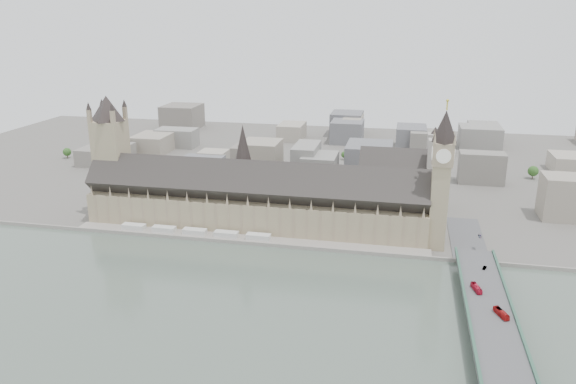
% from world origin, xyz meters
% --- Properties ---
extents(ground, '(900.00, 900.00, 0.00)m').
position_xyz_m(ground, '(0.00, 0.00, 0.00)').
color(ground, '#595651').
rests_on(ground, ground).
extents(river_thames, '(600.00, 600.00, 0.00)m').
position_xyz_m(river_thames, '(0.00, -165.00, 0.00)').
color(river_thames, '#485549').
rests_on(river_thames, ground).
extents(embankment_wall, '(600.00, 1.50, 3.00)m').
position_xyz_m(embankment_wall, '(0.00, -15.00, 1.50)').
color(embankment_wall, gray).
rests_on(embankment_wall, ground).
extents(river_terrace, '(270.00, 15.00, 2.00)m').
position_xyz_m(river_terrace, '(0.00, -7.50, 1.00)').
color(river_terrace, gray).
rests_on(river_terrace, ground).
extents(terrace_tents, '(118.00, 7.00, 4.00)m').
position_xyz_m(terrace_tents, '(-40.00, -7.00, 4.00)').
color(terrace_tents, silver).
rests_on(terrace_tents, river_terrace).
extents(palace_of_westminster, '(265.00, 40.73, 55.44)m').
position_xyz_m(palace_of_westminster, '(0.00, 19.70, 22.71)').
color(palace_of_westminster, tan).
rests_on(palace_of_westminster, ground).
extents(elizabeth_tower, '(17.00, 17.00, 107.50)m').
position_xyz_m(elizabeth_tower, '(138.00, 8.00, 58.09)').
color(elizabeth_tower, tan).
rests_on(elizabeth_tower, ground).
extents(victoria_tower, '(30.00, 30.00, 100.00)m').
position_xyz_m(victoria_tower, '(-122.00, 26.00, 55.20)').
color(victoria_tower, tan).
rests_on(victoria_tower, ground).
extents(central_tower, '(13.00, 13.00, 48.00)m').
position_xyz_m(central_tower, '(-10.00, 26.00, 57.92)').
color(central_tower, tan).
rests_on(central_tower, ground).
extents(westminster_bridge, '(25.00, 325.00, 10.25)m').
position_xyz_m(westminster_bridge, '(162.00, -87.50, 5.12)').
color(westminster_bridge, '#474749').
rests_on(westminster_bridge, ground).
extents(bridge_parapets, '(25.00, 235.00, 1.15)m').
position_xyz_m(bridge_parapets, '(162.00, -132.00, 10.82)').
color(bridge_parapets, '#315A47').
rests_on(bridge_parapets, westminster_bridge).
extents(westminster_abbey, '(68.00, 36.00, 64.00)m').
position_xyz_m(westminster_abbey, '(110.92, 95.00, 25.08)').
color(westminster_abbey, '#A49D94').
rests_on(westminster_abbey, ground).
extents(city_skyline_inland, '(720.00, 360.00, 38.00)m').
position_xyz_m(city_skyline_inland, '(0.00, 245.00, 19.00)').
color(city_skyline_inland, gray).
rests_on(city_skyline_inland, ground).
extents(park_trees, '(110.00, 30.00, 15.00)m').
position_xyz_m(park_trees, '(-10.00, 60.00, 7.50)').
color(park_trees, '#224C1B').
rests_on(park_trees, ground).
extents(red_bus_north, '(5.70, 12.17, 3.30)m').
position_xyz_m(red_bus_north, '(157.02, -75.22, 11.90)').
color(red_bus_north, red).
rests_on(red_bus_north, westminster_bridge).
extents(red_bus_south, '(7.23, 12.20, 3.35)m').
position_xyz_m(red_bus_south, '(166.69, -102.09, 11.93)').
color(red_bus_south, '#B41617').
rests_on(red_bus_south, westminster_bridge).
extents(car_silver, '(3.19, 4.91, 1.53)m').
position_xyz_m(car_silver, '(165.15, -43.99, 11.01)').
color(car_silver, gray).
rests_on(car_silver, westminster_bridge).
extents(car_approach, '(2.09, 5.13, 1.49)m').
position_xyz_m(car_approach, '(168.30, 9.98, 10.99)').
color(car_approach, gray).
rests_on(car_approach, westminster_bridge).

